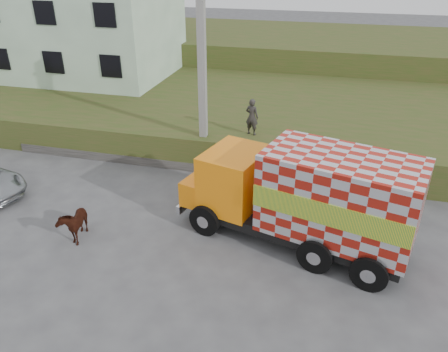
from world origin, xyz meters
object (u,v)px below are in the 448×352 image
(utility_pole, at_px, (202,77))
(cow, at_px, (74,222))
(cargo_truck, at_px, (306,197))
(pedestrian, at_px, (252,117))

(utility_pole, height_order, cow, utility_pole)
(utility_pole, xyz_separation_m, cargo_truck, (4.81, -4.62, -2.32))
(pedestrian, bearing_deg, cow, 70.66)
(cargo_truck, distance_m, cow, 7.73)
(cargo_truck, relative_size, pedestrian, 4.99)
(pedestrian, bearing_deg, utility_pole, 34.33)
(utility_pole, bearing_deg, cow, -113.12)
(cargo_truck, relative_size, cow, 5.49)
(cow, xyz_separation_m, pedestrian, (4.64, 6.96, 1.69))
(utility_pole, distance_m, pedestrian, 2.75)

